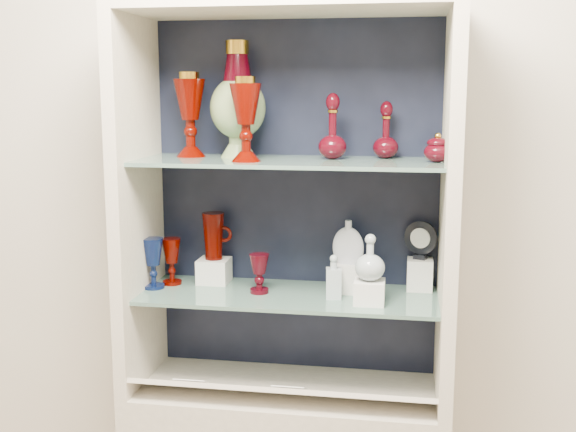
% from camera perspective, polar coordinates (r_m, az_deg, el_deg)
% --- Properties ---
extents(wall_back, '(3.50, 0.02, 2.80)m').
position_cam_1_polar(wall_back, '(2.40, 0.86, 3.26)').
color(wall_back, beige).
rests_on(wall_back, ground).
extents(cabinet_back_panel, '(0.98, 0.02, 1.15)m').
position_cam_1_polar(cabinet_back_panel, '(2.38, 0.75, 1.38)').
color(cabinet_back_panel, black).
rests_on(cabinet_back_panel, cabinet_base).
extents(cabinet_side_left, '(0.04, 0.40, 1.15)m').
position_cam_1_polar(cabinet_side_left, '(2.32, -11.78, 0.95)').
color(cabinet_side_left, beige).
rests_on(cabinet_side_left, cabinet_base).
extents(cabinet_side_right, '(0.04, 0.40, 1.15)m').
position_cam_1_polar(cabinet_side_right, '(2.17, 12.62, 0.29)').
color(cabinet_side_right, beige).
rests_on(cabinet_side_right, cabinet_base).
extents(cabinet_top_cap, '(1.00, 0.40, 0.04)m').
position_cam_1_polar(cabinet_top_cap, '(2.18, -0.00, 16.29)').
color(cabinet_top_cap, beige).
rests_on(cabinet_top_cap, cabinet_side_left).
extents(shelf_lower, '(0.92, 0.34, 0.01)m').
position_cam_1_polar(shelf_lower, '(2.27, 0.08, -6.28)').
color(shelf_lower, slate).
rests_on(shelf_lower, cabinet_side_left).
extents(shelf_upper, '(0.92, 0.34, 0.01)m').
position_cam_1_polar(shelf_upper, '(2.19, 0.09, 4.31)').
color(shelf_upper, slate).
rests_on(shelf_upper, cabinet_side_left).
extents(label_ledge, '(0.92, 0.17, 0.09)m').
position_cam_1_polar(label_ledge, '(2.24, -0.47, -13.68)').
color(label_ledge, beige).
rests_on(label_ledge, cabinet_base).
extents(label_card_0, '(0.10, 0.06, 0.03)m').
position_cam_1_polar(label_card_0, '(2.24, 0.07, -13.37)').
color(label_card_0, white).
rests_on(label_card_0, label_ledge).
extents(label_card_1, '(0.10, 0.06, 0.03)m').
position_cam_1_polar(label_card_1, '(2.30, -7.63, -12.76)').
color(label_card_1, white).
rests_on(label_card_1, label_ledge).
extents(pedestal_lamp_left, '(0.13, 0.13, 0.26)m').
position_cam_1_polar(pedestal_lamp_left, '(2.31, -7.74, 7.94)').
color(pedestal_lamp_left, '#4D0600').
rests_on(pedestal_lamp_left, shelf_upper).
extents(pedestal_lamp_right, '(0.12, 0.12, 0.25)m').
position_cam_1_polar(pedestal_lamp_right, '(2.14, -3.36, 7.64)').
color(pedestal_lamp_right, '#4D0600').
rests_on(pedestal_lamp_right, shelf_upper).
extents(enamel_urn, '(0.21, 0.21, 0.36)m').
position_cam_1_polar(enamel_urn, '(2.28, -3.99, 9.16)').
color(enamel_urn, '#0D4821').
rests_on(enamel_urn, shelf_upper).
extents(ruby_decanter_a, '(0.11, 0.11, 0.22)m').
position_cam_1_polar(ruby_decanter_a, '(2.21, 3.55, 7.40)').
color(ruby_decanter_a, '#43050E').
rests_on(ruby_decanter_a, shelf_upper).
extents(ruby_decanter_b, '(0.10, 0.10, 0.19)m').
position_cam_1_polar(ruby_decanter_b, '(2.25, 7.76, 6.89)').
color(ruby_decanter_b, '#43050E').
rests_on(ruby_decanter_b, shelf_upper).
extents(lidded_bowl, '(0.10, 0.10, 0.09)m').
position_cam_1_polar(lidded_bowl, '(2.16, 11.72, 5.35)').
color(lidded_bowl, '#43050E').
rests_on(lidded_bowl, shelf_upper).
extents(cobalt_goblet, '(0.09, 0.09, 0.16)m').
position_cam_1_polar(cobalt_goblet, '(2.35, -10.61, -3.69)').
color(cobalt_goblet, '#09143F').
rests_on(cobalt_goblet, shelf_lower).
extents(ruby_goblet_tall, '(0.08, 0.08, 0.15)m').
position_cam_1_polar(ruby_goblet_tall, '(2.39, -9.18, -3.56)').
color(ruby_goblet_tall, '#4D0600').
rests_on(ruby_goblet_tall, shelf_lower).
extents(ruby_goblet_small, '(0.07, 0.07, 0.12)m').
position_cam_1_polar(ruby_goblet_small, '(2.26, -2.29, -4.58)').
color(ruby_goblet_small, '#43050E').
rests_on(ruby_goblet_small, shelf_lower).
extents(riser_ruby_pitcher, '(0.10, 0.10, 0.08)m').
position_cam_1_polar(riser_ruby_pitcher, '(2.40, -5.86, -4.32)').
color(riser_ruby_pitcher, silver).
rests_on(riser_ruby_pitcher, shelf_lower).
extents(ruby_pitcher, '(0.12, 0.08, 0.15)m').
position_cam_1_polar(ruby_pitcher, '(2.37, -5.91, -1.58)').
color(ruby_pitcher, '#4D0600').
rests_on(ruby_pitcher, riser_ruby_pitcher).
extents(clear_square_bottle, '(0.05, 0.05, 0.14)m').
position_cam_1_polar(clear_square_bottle, '(2.21, 3.63, -4.79)').
color(clear_square_bottle, '#9BACB1').
rests_on(clear_square_bottle, shelf_lower).
extents(riser_flat_flask, '(0.09, 0.09, 0.09)m').
position_cam_1_polar(riser_flat_flask, '(2.29, 4.74, -4.87)').
color(riser_flat_flask, silver).
rests_on(riser_flat_flask, shelf_lower).
extents(flat_flask, '(0.11, 0.06, 0.14)m').
position_cam_1_polar(flat_flask, '(2.26, 4.78, -2.02)').
color(flat_flask, silver).
rests_on(flat_flask, riser_flat_flask).
extents(riser_clear_round_decanter, '(0.09, 0.09, 0.07)m').
position_cam_1_polar(riser_clear_round_decanter, '(2.17, 6.45, -5.99)').
color(riser_clear_round_decanter, silver).
rests_on(riser_clear_round_decanter, shelf_lower).
extents(clear_round_decanter, '(0.11, 0.11, 0.13)m').
position_cam_1_polar(clear_round_decanter, '(2.15, 6.50, -3.37)').
color(clear_round_decanter, '#9BACB1').
rests_on(clear_round_decanter, riser_clear_round_decanter).
extents(riser_cameo_medallion, '(0.08, 0.08, 0.10)m').
position_cam_1_polar(riser_cameo_medallion, '(2.34, 10.37, -4.56)').
color(riser_cameo_medallion, silver).
rests_on(riser_cameo_medallion, shelf_lower).
extents(cameo_medallion, '(0.11, 0.07, 0.13)m').
position_cam_1_polar(cameo_medallion, '(2.31, 10.45, -1.84)').
color(cameo_medallion, black).
rests_on(cameo_medallion, riser_cameo_medallion).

